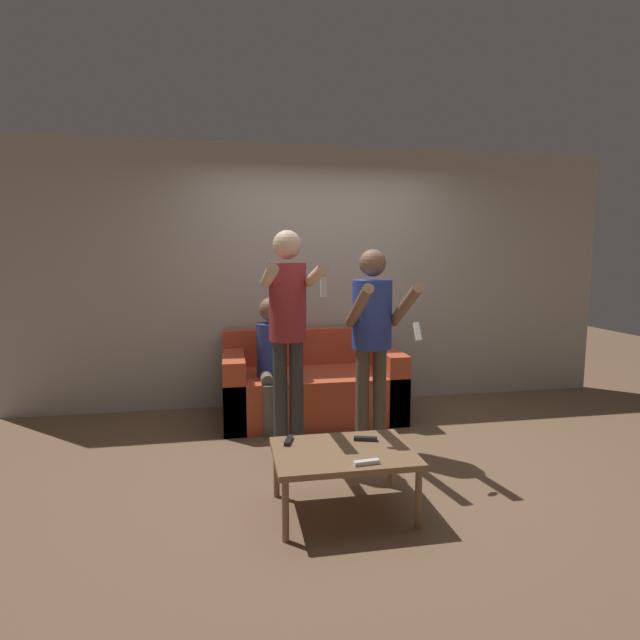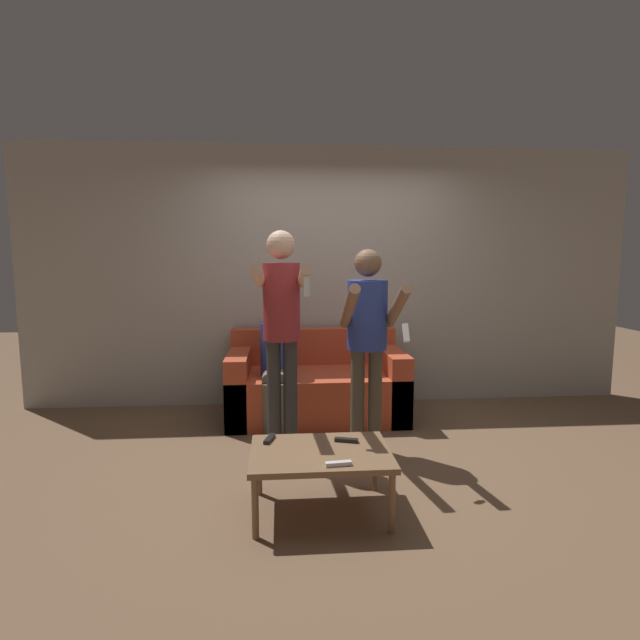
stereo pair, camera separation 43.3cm
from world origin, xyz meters
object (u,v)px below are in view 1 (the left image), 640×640
Objects in this scene: person_standing_right at (373,328)px; person_standing_left at (288,318)px; remote_far at (289,440)px; person_seated at (272,356)px; couch at (311,387)px; remote_mid at (365,439)px; coffee_table at (343,456)px; remote_near at (367,462)px.

person_standing_left is at bearing -179.56° from person_standing_right.
person_seated is at bearing 89.07° from remote_far.
couch is at bearing 70.91° from person_standing_left.
remote_mid is 1.00× the size of remote_far.
person_standing_left is 11.47× the size of remote_far.
person_standing_right reaches higher than coffee_table.
remote_near is (0.31, -1.13, -0.70)m from person_standing_left.
couch is 1.25m from person_standing_right.
remote_far is (-0.76, -0.72, -0.60)m from person_standing_right.
person_standing_left is at bearing -109.09° from couch.
remote_near is (-0.36, -1.14, -0.60)m from person_standing_right.
person_standing_right is 1.91× the size of coffee_table.
coffee_table is (-0.44, -0.91, -0.66)m from person_standing_right.
coffee_table is (0.23, -0.90, -0.75)m from person_standing_left.
couch is 11.00× the size of remote_mid.
person_seated is 7.83× the size of remote_near.
remote_near reaches higher than coffee_table.
couch is 1.31m from person_standing_left.
person_standing_left reaches higher than person_standing_right.
remote_near is 0.99× the size of remote_far.
remote_far is (-0.40, 0.42, 0.00)m from remote_near.
person_seated is at bearing -150.73° from couch.
person_standing_left is 0.68m from person_standing_right.
person_standing_right is at bearing -45.21° from person_seated.
person_standing_left is 11.47× the size of remote_mid.
coffee_table is 5.54× the size of remote_far.
couch is at bearing 29.27° from person_seated.
person_seated reaches higher than remote_mid.
remote_far is (-0.49, 0.06, 0.00)m from remote_mid.
remote_mid is (0.47, -1.52, -0.25)m from person_seated.
remote_far is (-0.42, -1.68, 0.12)m from couch.
coffee_table is at bearing -75.94° from person_standing_left.
couch is at bearing 109.21° from person_standing_right.
person_standing_right reaches higher than person_seated.
coffee_table is 0.22m from remote_mid.
remote_near is at bearing -78.74° from person_seated.
person_standing_right reaches higher than remote_near.
remote_far reaches higher than coffee_table.
person_seated is at bearing 99.97° from coffee_table.
couch is 1.42× the size of person_seated.
remote_mid is at bearing -72.93° from person_seated.
person_standing_left is 2.07× the size of coffee_table.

